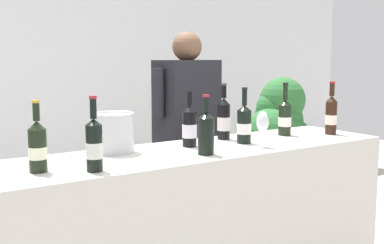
# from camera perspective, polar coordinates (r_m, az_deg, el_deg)

# --- Properties ---
(wall_back) EXTENTS (8.00, 0.10, 2.80)m
(wall_back) POSITION_cam_1_polar(r_m,az_deg,el_deg) (4.97, -16.35, 6.72)
(wall_back) COLOR white
(wall_back) RESTS_ON ground_plane
(counter) EXTENTS (2.28, 0.60, 0.96)m
(counter) POSITION_cam_1_polar(r_m,az_deg,el_deg) (2.79, 1.18, -12.82)
(counter) COLOR beige
(counter) RESTS_ON ground_plane
(wine_bottle_0) EXTENTS (0.08, 0.08, 0.32)m
(wine_bottle_0) POSITION_cam_1_polar(r_m,az_deg,el_deg) (2.82, 6.06, -0.23)
(wine_bottle_0) COLOR black
(wine_bottle_0) RESTS_ON counter
(wine_bottle_1) EXTENTS (0.08, 0.08, 0.32)m
(wine_bottle_1) POSITION_cam_1_polar(r_m,az_deg,el_deg) (2.70, -0.29, -0.50)
(wine_bottle_1) COLOR black
(wine_bottle_1) RESTS_ON counter
(wine_bottle_2) EXTENTS (0.07, 0.07, 0.33)m
(wine_bottle_2) POSITION_cam_1_polar(r_m,az_deg,el_deg) (2.15, -11.35, -2.58)
(wine_bottle_2) COLOR black
(wine_bottle_2) RESTS_ON counter
(wine_bottle_3) EXTENTS (0.07, 0.07, 0.34)m
(wine_bottle_3) POSITION_cam_1_polar(r_m,az_deg,el_deg) (3.25, 15.93, 0.85)
(wine_bottle_3) COLOR black
(wine_bottle_3) RESTS_ON counter
(wine_bottle_4) EXTENTS (0.08, 0.08, 0.31)m
(wine_bottle_4) POSITION_cam_1_polar(r_m,az_deg,el_deg) (2.20, -17.58, -2.70)
(wine_bottle_4) COLOR black
(wine_bottle_4) RESTS_ON counter
(wine_bottle_5) EXTENTS (0.08, 0.08, 0.34)m
(wine_bottle_5) POSITION_cam_1_polar(r_m,az_deg,el_deg) (2.94, 3.72, 0.37)
(wine_bottle_5) COLOR black
(wine_bottle_5) RESTS_ON counter
(wine_bottle_6) EXTENTS (0.08, 0.08, 0.31)m
(wine_bottle_6) POSITION_cam_1_polar(r_m,az_deg,el_deg) (2.48, 1.64, -1.17)
(wine_bottle_6) COLOR black
(wine_bottle_6) RESTS_ON counter
(wine_bottle_7) EXTENTS (0.08, 0.08, 0.33)m
(wine_bottle_7) POSITION_cam_1_polar(r_m,az_deg,el_deg) (3.14, 10.78, 0.57)
(wine_bottle_7) COLOR black
(wine_bottle_7) RESTS_ON counter
(wine_glass) EXTENTS (0.07, 0.07, 0.20)m
(wine_glass) POSITION_cam_1_polar(r_m,az_deg,el_deg) (2.70, 8.22, -0.16)
(wine_glass) COLOR silver
(wine_glass) RESTS_ON counter
(ice_bucket) EXTENTS (0.21, 0.21, 0.21)m
(ice_bucket) POSITION_cam_1_polar(r_m,az_deg,el_deg) (2.56, -9.06, -1.20)
(ice_bucket) COLOR silver
(ice_bucket) RESTS_ON counter
(person_server) EXTENTS (0.59, 0.31, 1.62)m
(person_server) POSITION_cam_1_polar(r_m,az_deg,el_deg) (3.42, -0.57, -3.54)
(person_server) COLOR black
(person_server) RESTS_ON ground_plane
(potted_shrub) EXTENTS (0.65, 0.59, 1.27)m
(potted_shrub) POSITION_cam_1_polar(r_m,az_deg,el_deg) (4.43, 10.32, -1.24)
(potted_shrub) COLOR brown
(potted_shrub) RESTS_ON ground_plane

